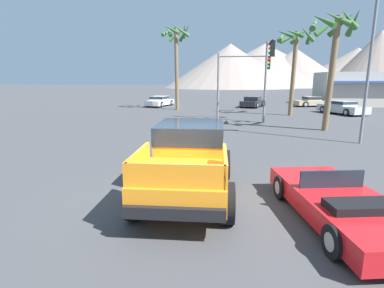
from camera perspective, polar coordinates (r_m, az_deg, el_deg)
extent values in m
plane|color=#424244|center=(8.23, -1.81, -10.05)|extent=(320.00, 320.00, 0.00)
cube|color=orange|center=(8.07, -0.88, -4.46)|extent=(2.18, 4.97, 0.56)
cube|color=orange|center=(8.86, -0.24, 1.52)|extent=(1.93, 2.22, 0.78)
cube|color=#1E2833|center=(8.83, -0.24, 2.42)|extent=(1.97, 2.27, 0.50)
cube|color=orange|center=(6.80, -10.23, -3.32)|extent=(0.15, 1.96, 0.48)
cube|color=orange|center=(6.57, 6.29, -3.75)|extent=(0.15, 1.96, 0.48)
cube|color=orange|center=(5.72, -3.28, -6.12)|extent=(1.93, 0.15, 0.48)
cube|color=black|center=(10.51, 0.52, -1.37)|extent=(1.97, 0.23, 0.24)
cube|color=black|center=(5.80, -3.47, -13.05)|extent=(1.97, 0.23, 0.24)
cylinder|color=black|center=(9.75, -6.02, -3.62)|extent=(0.34, 0.94, 0.93)
cylinder|color=#232326|center=(9.75, -6.02, -3.62)|extent=(0.34, 0.52, 0.51)
cylinder|color=black|center=(9.58, 6.25, -3.92)|extent=(0.34, 0.94, 0.93)
cylinder|color=#232326|center=(9.58, 6.25, -3.92)|extent=(0.34, 0.52, 0.51)
cylinder|color=black|center=(6.96, -10.85, -10.42)|extent=(0.34, 0.94, 0.93)
cylinder|color=#232326|center=(6.96, -10.85, -10.42)|extent=(0.34, 0.52, 0.51)
cylinder|color=black|center=(6.72, 6.75, -11.14)|extent=(0.34, 0.94, 0.93)
cylinder|color=#232326|center=(6.72, 6.75, -11.14)|extent=(0.34, 0.52, 0.51)
cube|color=red|center=(7.54, 26.51, -10.30)|extent=(2.56, 4.63, 0.45)
cube|color=#1E2833|center=(7.79, 25.08, -6.06)|extent=(1.51, 0.34, 0.41)
cube|color=black|center=(6.83, 29.95, -10.21)|extent=(1.52, 0.86, 0.16)
cylinder|color=black|center=(8.36, 16.64, -7.95)|extent=(0.33, 0.65, 0.62)
cylinder|color=#9E9EA3|center=(8.36, 16.64, -7.95)|extent=(0.29, 0.38, 0.34)
cylinder|color=black|center=(9.08, 27.00, -7.17)|extent=(0.33, 0.65, 0.62)
cylinder|color=#9E9EA3|center=(9.08, 27.00, -7.17)|extent=(0.29, 0.38, 0.34)
cylinder|color=black|center=(6.11, 25.61, -16.45)|extent=(0.33, 0.65, 0.62)
cylinder|color=#9E9EA3|center=(6.11, 25.61, -16.45)|extent=(0.29, 0.38, 0.34)
cube|color=white|center=(35.73, -6.15, 7.90)|extent=(2.71, 4.77, 0.54)
cube|color=white|center=(35.60, -6.25, 8.70)|extent=(1.94, 2.18, 0.46)
cube|color=#1E2833|center=(35.60, -6.25, 8.79)|extent=(1.99, 2.23, 0.28)
cylinder|color=black|center=(37.37, -6.42, 7.89)|extent=(0.35, 0.68, 0.65)
cylinder|color=#9E9EA3|center=(37.37, -6.42, 7.89)|extent=(0.30, 0.40, 0.36)
cylinder|color=black|center=(36.65, -3.98, 7.86)|extent=(0.35, 0.68, 0.65)
cylinder|color=#9E9EA3|center=(36.65, -3.98, 7.86)|extent=(0.30, 0.40, 0.36)
cylinder|color=black|center=(34.89, -8.43, 7.53)|extent=(0.35, 0.68, 0.65)
cylinder|color=#9E9EA3|center=(34.89, -8.43, 7.53)|extent=(0.30, 0.40, 0.36)
cylinder|color=black|center=(34.12, -5.85, 7.50)|extent=(0.35, 0.68, 0.65)
cylinder|color=#9E9EA3|center=(34.12, -5.85, 7.50)|extent=(0.30, 0.40, 0.36)
cube|color=tan|center=(37.75, 21.96, 7.31)|extent=(4.31, 2.60, 0.52)
cube|color=tan|center=(37.67, 21.88, 8.06)|extent=(1.99, 1.86, 0.46)
cube|color=#1E2833|center=(37.67, 21.89, 8.14)|extent=(2.03, 1.90, 0.27)
cylinder|color=black|center=(39.07, 23.00, 7.20)|extent=(0.69, 0.37, 0.66)
cylinder|color=#9E9EA3|center=(39.07, 23.00, 7.20)|extent=(0.41, 0.31, 0.36)
cylinder|color=black|center=(37.65, 24.22, 6.94)|extent=(0.69, 0.37, 0.66)
cylinder|color=#9E9EA3|center=(37.65, 24.22, 6.94)|extent=(0.41, 0.31, 0.36)
cylinder|color=black|center=(37.92, 19.69, 7.33)|extent=(0.69, 0.37, 0.66)
cylinder|color=#9E9EA3|center=(37.92, 19.69, 7.33)|extent=(0.41, 0.31, 0.36)
cylinder|color=black|center=(36.45, 20.81, 7.08)|extent=(0.69, 0.37, 0.66)
cylinder|color=#9E9EA3|center=(36.45, 20.81, 7.08)|extent=(0.41, 0.31, 0.36)
cube|color=#B7BABF|center=(30.65, 26.71, 6.03)|extent=(3.61, 4.89, 0.62)
cube|color=#B7BABF|center=(30.69, 26.65, 6.99)|extent=(2.28, 2.42, 0.40)
cube|color=#1E2833|center=(30.69, 26.66, 7.08)|extent=(2.33, 2.47, 0.24)
cylinder|color=black|center=(30.33, 29.74, 5.36)|extent=(0.47, 0.67, 0.64)
cylinder|color=#9E9EA3|center=(30.33, 29.74, 5.36)|extent=(0.36, 0.42, 0.35)
cylinder|color=black|center=(29.05, 27.37, 5.36)|extent=(0.47, 0.67, 0.64)
cylinder|color=#9E9EA3|center=(29.05, 27.37, 5.36)|extent=(0.36, 0.42, 0.35)
cylinder|color=black|center=(32.28, 26.06, 6.05)|extent=(0.47, 0.67, 0.64)
cylinder|color=#9E9EA3|center=(32.28, 26.06, 6.05)|extent=(0.36, 0.42, 0.35)
cylinder|color=black|center=(31.08, 23.69, 6.06)|extent=(0.47, 0.67, 0.64)
cylinder|color=#9E9EA3|center=(31.08, 23.69, 6.06)|extent=(0.36, 0.42, 0.35)
cube|color=#232328|center=(34.95, 11.41, 7.68)|extent=(3.01, 4.36, 0.58)
cube|color=#232328|center=(35.02, 11.49, 8.51)|extent=(2.03, 2.10, 0.43)
cube|color=#1E2833|center=(35.01, 11.50, 8.60)|extent=(2.07, 2.15, 0.26)
cylinder|color=black|center=(33.55, 12.24, 7.23)|extent=(0.43, 0.71, 0.68)
cylinder|color=#9E9EA3|center=(33.55, 12.24, 7.23)|extent=(0.34, 0.43, 0.37)
cylinder|color=black|center=(34.02, 9.45, 7.40)|extent=(0.43, 0.71, 0.68)
cylinder|color=#9E9EA3|center=(34.02, 9.45, 7.40)|extent=(0.34, 0.43, 0.37)
cylinder|color=black|center=(35.95, 13.25, 7.50)|extent=(0.43, 0.71, 0.68)
cylinder|color=#9E9EA3|center=(35.95, 13.25, 7.50)|extent=(0.34, 0.43, 0.37)
cylinder|color=black|center=(36.38, 10.64, 7.66)|extent=(0.43, 0.71, 0.68)
cylinder|color=#9E9EA3|center=(36.38, 10.64, 7.66)|extent=(0.34, 0.43, 0.37)
cylinder|color=slate|center=(22.39, 13.79, 11.21)|extent=(0.16, 0.16, 5.69)
cylinder|color=slate|center=(20.90, 14.70, 18.26)|extent=(0.11, 3.26, 0.11)
cube|color=black|center=(19.62, 15.09, 17.18)|extent=(0.26, 0.34, 0.90)
sphere|color=red|center=(19.63, 14.68, 17.99)|extent=(0.20, 0.20, 0.20)
sphere|color=orange|center=(19.60, 14.64, 17.21)|extent=(0.20, 0.20, 0.20)
sphere|color=green|center=(19.58, 14.60, 16.43)|extent=(0.20, 0.20, 0.20)
cylinder|color=slate|center=(23.36, 4.99, 10.72)|extent=(0.16, 0.16, 5.03)
cylinder|color=slate|center=(23.43, 10.36, 16.12)|extent=(4.13, 0.11, 0.11)
cube|color=black|center=(23.53, 14.25, 14.71)|extent=(0.34, 0.26, 0.90)
sphere|color=red|center=(23.40, 14.34, 15.39)|extent=(0.20, 0.20, 0.20)
sphere|color=orange|center=(23.38, 14.30, 14.73)|extent=(0.20, 0.20, 0.20)
sphere|color=green|center=(23.37, 14.26, 14.07)|extent=(0.20, 0.20, 0.20)
cylinder|color=slate|center=(16.74, 30.77, 13.40)|extent=(0.14, 0.14, 7.88)
cylinder|color=brown|center=(31.24, -2.95, 13.92)|extent=(0.36, 0.75, 8.07)
cone|color=#386B2D|center=(31.79, -1.48, 20.67)|extent=(0.62, 1.42, 1.30)
cone|color=#386B2D|center=(32.34, -1.41, 20.37)|extent=(1.49, 1.47, 1.62)
cone|color=#386B2D|center=(32.83, -2.92, 20.20)|extent=(1.91, 0.65, 1.70)
cone|color=#386B2D|center=(32.44, -4.44, 20.58)|extent=(1.33, 1.92, 1.18)
cone|color=#386B2D|center=(31.50, -4.51, 20.72)|extent=(1.06, 1.52, 1.33)
cone|color=#386B2D|center=(30.92, -3.99, 20.97)|extent=(1.96, 1.04, 1.23)
cone|color=#386B2D|center=(30.80, -2.29, 20.95)|extent=(1.89, 1.27, 1.37)
cylinder|color=brown|center=(19.89, 24.99, 11.69)|extent=(0.36, 0.95, 6.63)
cone|color=#386B2D|center=(20.67, 28.44, 19.71)|extent=(0.50, 1.94, 1.41)
cone|color=#386B2D|center=(21.19, 26.44, 19.67)|extent=(1.40, 1.26, 1.37)
cone|color=#386B2D|center=(21.23, 24.53, 19.85)|extent=(1.66, 0.51, 1.35)
cone|color=#386B2D|center=(20.52, 22.36, 20.50)|extent=(1.07, 2.10, 1.20)
cone|color=#386B2D|center=(19.74, 23.75, 20.78)|extent=(1.29, 1.71, 1.15)
cone|color=#386B2D|center=(19.73, 26.03, 20.72)|extent=(1.50, 0.51, 0.99)
cone|color=#386B2D|center=(19.99, 27.73, 20.35)|extent=(1.50, 1.34, 1.10)
cylinder|color=brown|center=(27.39, 18.74, 12.37)|extent=(0.36, 0.92, 6.95)
cone|color=#386B2D|center=(27.98, 21.45, 18.72)|extent=(0.63, 2.14, 1.34)
cone|color=#386B2D|center=(28.64, 19.66, 18.69)|extent=(1.47, 1.09, 1.26)
cone|color=#386B2D|center=(28.91, 18.46, 18.78)|extent=(2.13, 0.54, 1.18)
cone|color=#386B2D|center=(28.11, 16.79, 19.05)|extent=(1.12, 2.11, 1.26)
cone|color=#386B2D|center=(27.13, 17.40, 19.37)|extent=(1.53, 2.00, 1.10)
cone|color=#386B2D|center=(27.11, 18.91, 19.37)|extent=(1.66, 0.84, 0.93)
cone|color=#386B2D|center=(27.37, 21.11, 19.01)|extent=(1.66, 1.79, 1.18)
cube|color=#BCB2A3|center=(42.28, 30.21, 9.06)|extent=(10.91, 5.79, 3.93)
cube|color=#335193|center=(39.29, 32.18, 9.99)|extent=(9.82, 0.70, 0.20)
cone|color=gray|center=(140.87, 13.51, 14.39)|extent=(69.89, 69.89, 18.30)
cone|color=gray|center=(151.97, 28.82, 12.69)|extent=(57.37, 57.37, 16.35)
cone|color=gray|center=(114.53, 7.27, 14.53)|extent=(48.21, 48.21, 15.71)
cone|color=gray|center=(138.40, 32.03, 13.56)|extent=(37.50, 37.50, 21.21)
cone|color=gray|center=(135.11, 18.99, 13.56)|extent=(45.25, 45.25, 15.40)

